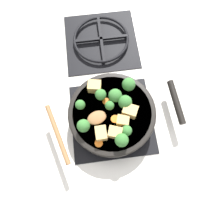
# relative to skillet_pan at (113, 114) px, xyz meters

# --- Properties ---
(ground_plane) EXTENTS (2.40, 2.40, 0.00)m
(ground_plane) POSITION_rel_skillet_pan_xyz_m (-0.00, -0.00, -0.06)
(ground_plane) COLOR white
(front_burner_grate) EXTENTS (0.31, 0.31, 0.03)m
(front_burner_grate) POSITION_rel_skillet_pan_xyz_m (-0.00, -0.00, -0.05)
(front_burner_grate) COLOR black
(front_burner_grate) RESTS_ON ground_plane
(rear_burner_grate) EXTENTS (0.31, 0.31, 0.03)m
(rear_burner_grate) POSITION_rel_skillet_pan_xyz_m (-0.00, 0.36, -0.05)
(rear_burner_grate) COLOR black
(rear_burner_grate) RESTS_ON ground_plane
(skillet_pan) EXTENTS (0.41, 0.31, 0.06)m
(skillet_pan) POSITION_rel_skillet_pan_xyz_m (0.00, 0.00, 0.00)
(skillet_pan) COLOR black
(skillet_pan) RESTS_ON front_burner_grate
(wooden_spoon) EXTENTS (0.22, 0.21, 0.02)m
(wooden_spoon) POSITION_rel_skillet_pan_xyz_m (-0.13, -0.04, 0.03)
(wooden_spoon) COLOR olive
(wooden_spoon) RESTS_ON skillet_pan
(tofu_cube_center_large) EXTENTS (0.06, 0.06, 0.04)m
(tofu_cube_center_large) POSITION_rel_skillet_pan_xyz_m (0.06, -0.01, 0.04)
(tofu_cube_center_large) COLOR tan
(tofu_cube_center_large) RESTS_ON skillet_pan
(tofu_cube_near_handle) EXTENTS (0.05, 0.04, 0.03)m
(tofu_cube_near_handle) POSITION_rel_skillet_pan_xyz_m (0.03, -0.04, 0.04)
(tofu_cube_near_handle) COLOR tan
(tofu_cube_near_handle) RESTS_ON skillet_pan
(tofu_cube_east_chunk) EXTENTS (0.05, 0.05, 0.04)m
(tofu_cube_east_chunk) POSITION_rel_skillet_pan_xyz_m (-0.05, 0.10, 0.04)
(tofu_cube_east_chunk) COLOR tan
(tofu_cube_east_chunk) RESTS_ON skillet_pan
(tofu_cube_west_chunk) EXTENTS (0.04, 0.05, 0.04)m
(tofu_cube_west_chunk) POSITION_rel_skillet_pan_xyz_m (-0.05, -0.08, 0.04)
(tofu_cube_west_chunk) COLOR tan
(tofu_cube_west_chunk) RESTS_ON skillet_pan
(tofu_cube_back_piece) EXTENTS (0.05, 0.05, 0.04)m
(tofu_cube_back_piece) POSITION_rel_skillet_pan_xyz_m (-0.00, -0.08, 0.04)
(tofu_cube_back_piece) COLOR tan
(tofu_cube_back_piece) RESTS_ON skillet_pan
(broccoli_floret_near_spoon) EXTENTS (0.04, 0.04, 0.05)m
(broccoli_floret_near_spoon) POSITION_rel_skillet_pan_xyz_m (-0.10, -0.05, 0.05)
(broccoli_floret_near_spoon) COLOR #709956
(broccoli_floret_near_spoon) RESTS_ON skillet_pan
(broccoli_floret_center_top) EXTENTS (0.05, 0.05, 0.05)m
(broccoli_floret_center_top) POSITION_rel_skillet_pan_xyz_m (0.07, 0.08, 0.05)
(broccoli_floret_center_top) COLOR #709956
(broccoli_floret_center_top) RESTS_ON skillet_pan
(broccoli_floret_east_rim) EXTENTS (0.03, 0.03, 0.04)m
(broccoli_floret_east_rim) POSITION_rel_skillet_pan_xyz_m (-0.11, 0.03, 0.05)
(broccoli_floret_east_rim) COLOR #709956
(broccoli_floret_east_rim) RESTS_ON skillet_pan
(broccoli_floret_west_rim) EXTENTS (0.03, 0.03, 0.04)m
(broccoli_floret_west_rim) POSITION_rel_skillet_pan_xyz_m (-0.01, 0.02, 0.05)
(broccoli_floret_west_rim) COLOR #709956
(broccoli_floret_west_rim) RESTS_ON skillet_pan
(broccoli_floret_north_edge) EXTENTS (0.04, 0.04, 0.05)m
(broccoli_floret_north_edge) POSITION_rel_skillet_pan_xyz_m (-0.03, 0.06, 0.05)
(broccoli_floret_north_edge) COLOR #709956
(broccoli_floret_north_edge) RESTS_ON skillet_pan
(broccoli_floret_south_cluster) EXTENTS (0.05, 0.05, 0.05)m
(broccoli_floret_south_cluster) POSITION_rel_skillet_pan_xyz_m (0.01, -0.11, 0.05)
(broccoli_floret_south_cluster) COLOR #709956
(broccoli_floret_south_cluster) RESTS_ON skillet_pan
(broccoli_floret_mid_floret) EXTENTS (0.04, 0.04, 0.04)m
(broccoli_floret_mid_floret) POSITION_rel_skillet_pan_xyz_m (0.04, -0.08, 0.05)
(broccoli_floret_mid_floret) COLOR #709956
(broccoli_floret_mid_floret) RESTS_ON skillet_pan
(broccoli_floret_small_inner) EXTENTS (0.05, 0.05, 0.05)m
(broccoli_floret_small_inner) POSITION_rel_skillet_pan_xyz_m (0.02, 0.05, 0.05)
(broccoli_floret_small_inner) COLOR #709956
(broccoli_floret_small_inner) RESTS_ON skillet_pan
(broccoli_floret_tall_stem) EXTENTS (0.05, 0.05, 0.05)m
(broccoli_floret_tall_stem) POSITION_rel_skillet_pan_xyz_m (0.05, 0.02, 0.05)
(broccoli_floret_tall_stem) COLOR #709956
(broccoli_floret_tall_stem) RESTS_ON skillet_pan
(carrot_slice_orange_thin) EXTENTS (0.03, 0.03, 0.01)m
(carrot_slice_orange_thin) POSITION_rel_skillet_pan_xyz_m (0.00, -0.03, 0.03)
(carrot_slice_orange_thin) COLOR orange
(carrot_slice_orange_thin) RESTS_ON skillet_pan
(carrot_slice_near_center) EXTENTS (0.03, 0.03, 0.01)m
(carrot_slice_near_center) POSITION_rel_skillet_pan_xyz_m (-0.02, 0.04, 0.03)
(carrot_slice_near_center) COLOR orange
(carrot_slice_near_center) RESTS_ON skillet_pan
(carrot_slice_edge_slice) EXTENTS (0.03, 0.03, 0.01)m
(carrot_slice_edge_slice) POSITION_rel_skillet_pan_xyz_m (-0.06, -0.10, 0.03)
(carrot_slice_edge_slice) COLOR orange
(carrot_slice_edge_slice) RESTS_ON skillet_pan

